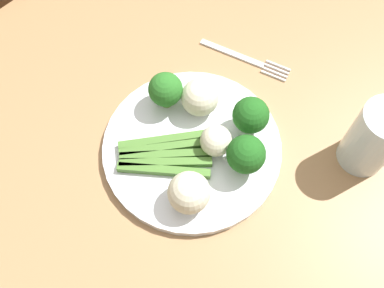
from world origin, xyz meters
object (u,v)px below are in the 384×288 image
at_px(cauliflower_near_fork, 216,141).
at_px(water_glass, 374,138).
at_px(broccoli_near_center, 251,116).
at_px(fork, 245,59).
at_px(broccoli_front_left, 164,91).
at_px(broccoli_back, 247,154).
at_px(plate, 192,148).
at_px(cauliflower_mid, 189,193).
at_px(asparagus_bundle, 165,155).
at_px(chair, 27,45).
at_px(dining_table, 182,150).
at_px(cauliflower_right, 200,97).

distance_m(cauliflower_near_fork, water_glass, 0.23).
distance_m(broccoli_near_center, fork, 0.15).
bearing_deg(water_glass, cauliflower_near_fork, -48.32).
xyz_separation_m(broccoli_front_left, broccoli_back, (-0.00, 0.16, 0.00)).
height_order(plate, cauliflower_mid, cauliflower_mid).
xyz_separation_m(plate, broccoli_near_center, (-0.08, 0.04, 0.05)).
distance_m(asparagus_bundle, broccoli_near_center, 0.14).
relative_size(chair, plate, 3.15).
relative_size(dining_table, water_glass, 10.73).
xyz_separation_m(chair, cauliflower_near_fork, (-0.00, 0.63, 0.31)).
bearing_deg(cauliflower_right, cauliflower_near_fork, 61.28).
distance_m(dining_table, cauliflower_right, 0.16).
height_order(broccoli_front_left, cauliflower_right, broccoli_front_left).
relative_size(broccoli_back, cauliflower_mid, 1.15).
xyz_separation_m(broccoli_near_center, water_glass, (-0.09, 0.15, 0.01)).
distance_m(plate, broccoli_back, 0.10).
bearing_deg(chair, dining_table, 95.46).
relative_size(dining_table, broccoli_back, 18.70).
bearing_deg(cauliflower_near_fork, cauliflower_mid, 18.16).
bearing_deg(plate, cauliflower_near_fork, 126.97).
xyz_separation_m(cauliflower_mid, cauliflower_near_fork, (-0.09, -0.03, -0.01)).
relative_size(chair, cauliflower_right, 14.64).
relative_size(chair, fork, 5.32).
bearing_deg(broccoli_back, cauliflower_mid, -12.77).
relative_size(plate, asparagus_bundle, 1.95).
height_order(plate, water_glass, water_glass).
height_order(cauliflower_right, cauliflower_mid, cauliflower_mid).
bearing_deg(cauliflower_mid, broccoli_front_left, -123.18).
distance_m(broccoli_near_center, cauliflower_near_fork, 0.06).
bearing_deg(broccoli_back, cauliflower_right, -103.59).
distance_m(dining_table, water_glass, 0.34).
bearing_deg(cauliflower_near_fork, plate, -53.03).
xyz_separation_m(fork, water_glass, (0.02, 0.25, 0.06)).
distance_m(chair, cauliflower_mid, 0.73).
distance_m(broccoli_near_center, water_glass, 0.18).
height_order(dining_table, broccoli_front_left, broccoli_front_left).
height_order(plate, broccoli_front_left, broccoli_front_left).
height_order(chair, broccoli_near_center, chair).
bearing_deg(cauliflower_right, cauliflower_mid, 37.48).
relative_size(broccoli_front_left, broccoli_near_center, 0.97).
height_order(chair, water_glass, water_glass).
bearing_deg(asparagus_bundle, cauliflower_mid, -64.79).
xyz_separation_m(chair, plate, (0.02, 0.60, 0.27)).
bearing_deg(water_glass, broccoli_back, -39.67).
bearing_deg(plate, water_glass, 131.04).
bearing_deg(chair, broccoli_back, 95.47).
bearing_deg(fork, cauliflower_near_fork, -80.96).
bearing_deg(broccoli_near_center, dining_table, -59.85).
distance_m(cauliflower_mid, cauliflower_near_fork, 0.09).
xyz_separation_m(chair, water_glass, (-0.15, 0.79, 0.33)).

